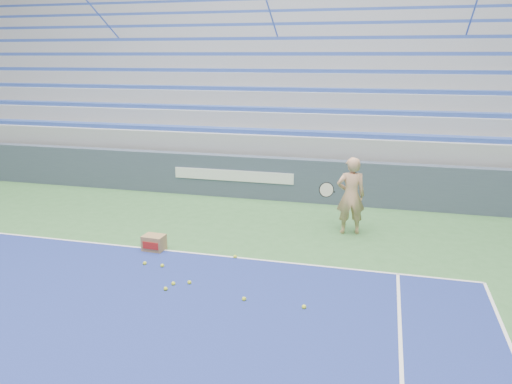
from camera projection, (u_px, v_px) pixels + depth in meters
The scene contains 12 objects.
sponsor_barrier at pixel (235, 176), 13.08m from camera, with size 30.00×0.32×1.10m.
bleachers at pixel (280, 91), 17.94m from camera, with size 31.00×9.15×7.30m.
tennis_player at pixel (351, 196), 10.28m from camera, with size 0.94×0.88×1.63m.
ball_box at pixel (154, 243), 9.53m from camera, with size 0.42×0.33×0.30m.
tennis_ball_0 at pixel (173, 284), 8.09m from camera, with size 0.07×0.07×0.07m, color #CCE12E.
tennis_ball_1 at pixel (189, 282), 8.13m from camera, with size 0.07×0.07×0.07m, color #CCE12E.
tennis_ball_2 at pixel (145, 263), 8.88m from camera, with size 0.07×0.07×0.07m, color #CCE12E.
tennis_ball_3 at pixel (244, 299), 7.58m from camera, with size 0.07×0.07×0.07m, color #CCE12E.
tennis_ball_4 at pixel (166, 289), 7.91m from camera, with size 0.07×0.07×0.07m, color #CCE12E.
tennis_ball_5 at pixel (235, 257), 9.17m from camera, with size 0.07×0.07×0.07m, color #CCE12E.
tennis_ball_6 at pixel (304, 307), 7.34m from camera, with size 0.07×0.07×0.07m, color #CCE12E.
tennis_ball_7 at pixel (162, 266), 8.78m from camera, with size 0.07×0.07×0.07m, color #CCE12E.
Camera 1 is at (3.73, 3.70, 3.61)m, focal length 35.00 mm.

